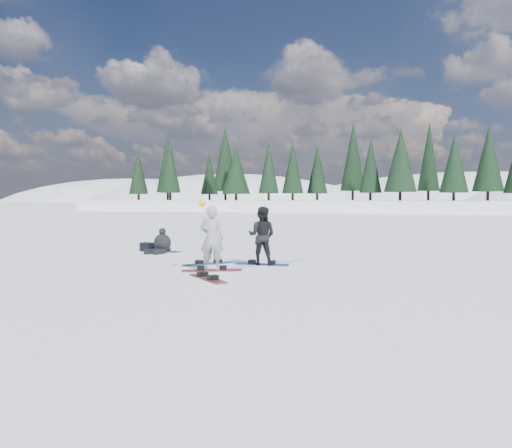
{
  "coord_description": "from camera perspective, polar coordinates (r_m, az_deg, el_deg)",
  "views": [
    {
      "loc": [
        3.28,
        -12.69,
        1.84
      ],
      "look_at": [
        -1.23,
        0.67,
        1.1
      ],
      "focal_mm": 35.0,
      "sensor_mm": 36.0,
      "label": 1
    }
  ],
  "objects": [
    {
      "name": "ground",
      "position": [
        13.23,
        4.16,
        -5.0
      ],
      "size": [
        420.0,
        420.0,
        0.0
      ],
      "primitive_type": "plane",
      "color": "white",
      "rests_on": "ground"
    },
    {
      "name": "alpine_backdrop",
      "position": [
        203.03,
        14.37,
        -1.56
      ],
      "size": [
        412.5,
        227.0,
        53.2
      ],
      "color": "white",
      "rests_on": "ground"
    },
    {
      "name": "snowboarder_woman",
      "position": [
        12.54,
        -5.09,
        -1.59
      ],
      "size": [
        0.67,
        0.51,
        1.8
      ],
      "rotation": [
        0.0,
        0.0,
        3.35
      ],
      "color": "#939398",
      "rests_on": "ground"
    },
    {
      "name": "snowboarder_man",
      "position": [
        13.66,
        0.67,
        -1.36
      ],
      "size": [
        0.8,
        0.64,
        1.6
      ],
      "primitive_type": "imported",
      "rotation": [
        0.0,
        0.0,
        3.18
      ],
      "color": "black",
      "rests_on": "ground"
    },
    {
      "name": "seated_rider",
      "position": [
        17.01,
        -10.73,
        -2.18
      ],
      "size": [
        0.69,
        1.04,
        0.83
      ],
      "rotation": [
        0.0,
        0.0,
        -0.21
      ],
      "color": "black",
      "rests_on": "ground"
    },
    {
      "name": "gear_bag",
      "position": [
        17.6,
        -12.31,
        -2.58
      ],
      "size": [
        0.52,
        0.42,
        0.3
      ],
      "primitive_type": "cube",
      "rotation": [
        0.0,
        0.0,
        -0.3
      ],
      "color": "black",
      "rests_on": "ground"
    },
    {
      "name": "snowboard_woman",
      "position": [
        12.63,
        -5.06,
        -5.31
      ],
      "size": [
        1.47,
        0.92,
        0.03
      ],
      "primitive_type": "cube",
      "rotation": [
        0.0,
        0.0,
        0.46
      ],
      "color": "maroon",
      "rests_on": "ground"
    },
    {
      "name": "snowboard_man",
      "position": [
        13.74,
        0.67,
        -4.63
      ],
      "size": [
        1.51,
        0.36,
        0.03
      ],
      "primitive_type": "cube",
      "rotation": [
        0.0,
        0.0,
        0.05
      ],
      "color": "navy",
      "rests_on": "ground"
    },
    {
      "name": "snowboard_loose_b",
      "position": [
        11.39,
        -5.55,
        -6.23
      ],
      "size": [
        1.31,
        1.2,
        0.03
      ],
      "primitive_type": "cube",
      "rotation": [
        0.0,
        0.0,
        -0.72
      ],
      "color": "maroon",
      "rests_on": "ground"
    },
    {
      "name": "snowboard_loose_c",
      "position": [
        17.43,
        -10.95,
        -3.06
      ],
      "size": [
        1.51,
        0.37,
        0.03
      ],
      "primitive_type": "cube",
      "rotation": [
        0.0,
        0.0,
        -0.06
      ],
      "color": "#1B6C95",
      "rests_on": "ground"
    },
    {
      "name": "snowboard_loose_a",
      "position": [
        13.92,
        -5.42,
        -4.54
      ],
      "size": [
        1.19,
        1.32,
        0.03
      ],
      "primitive_type": "cube",
      "rotation": [
        0.0,
        0.0,
        0.86
      ],
      "color": "#1C589B",
      "rests_on": "ground"
    }
  ]
}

